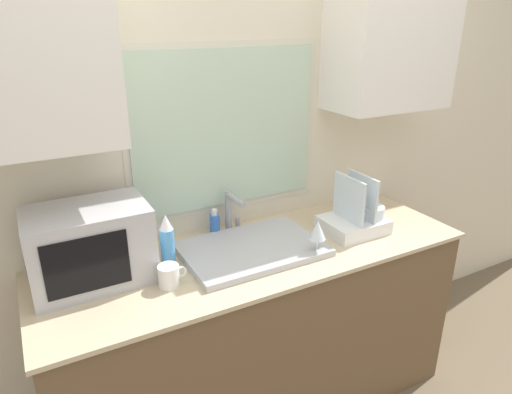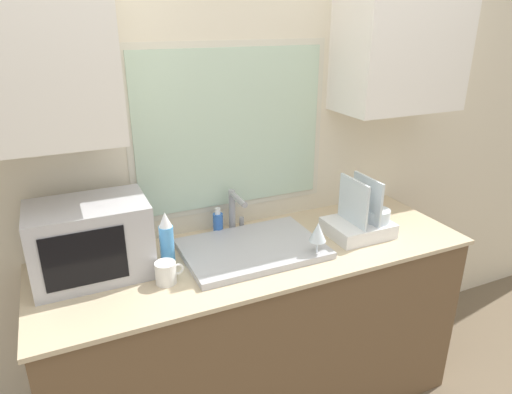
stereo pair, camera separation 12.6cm
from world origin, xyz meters
TOP-DOWN VIEW (x-y plane):
  - countertop at (0.00, 0.31)m, footprint 1.96×0.66m
  - wall_back at (0.00, 0.62)m, footprint 6.00×0.38m
  - sink_basin at (-0.03, 0.32)m, footprint 0.62×0.43m
  - faucet at (-0.02, 0.54)m, footprint 0.08×0.18m
  - microwave at (-0.70, 0.42)m, footprint 0.46×0.31m
  - dish_rack at (0.52, 0.27)m, footprint 0.29×0.24m
  - spray_bottle at (-0.40, 0.36)m, footprint 0.06×0.06m
  - soap_bottle at (-0.11, 0.55)m, footprint 0.05×0.05m
  - mug_near_sink at (-0.44, 0.23)m, footprint 0.12×0.08m
  - wine_glass at (0.20, 0.15)m, footprint 0.07×0.07m

SIDE VIEW (x-z plane):
  - countertop at x=0.00m, z-range 0.00..0.89m
  - sink_basin at x=-0.03m, z-range 0.89..0.92m
  - mug_near_sink at x=-0.44m, z-range 0.89..0.98m
  - soap_bottle at x=-0.11m, z-range 0.88..1.02m
  - dish_rack at x=0.52m, z-range 0.82..1.10m
  - spray_bottle at x=-0.40m, z-range 0.89..1.14m
  - wine_glass at x=0.20m, z-range 0.93..1.10m
  - faucet at x=-0.02m, z-range 0.92..1.13m
  - microwave at x=-0.70m, z-range 0.89..1.21m
  - wall_back at x=0.00m, z-range 0.10..2.70m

